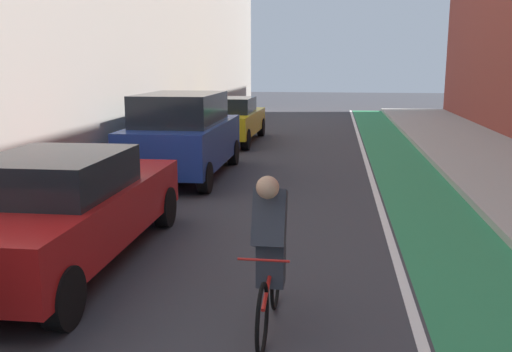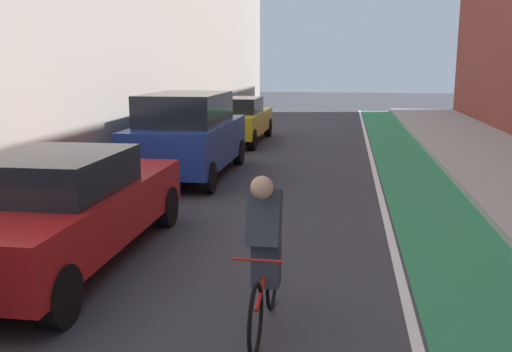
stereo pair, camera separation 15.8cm
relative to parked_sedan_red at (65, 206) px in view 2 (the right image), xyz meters
The scene contains 7 objects.
ground_plane 5.98m from the parked_sedan_red, 64.78° to the left, with size 81.47×81.47×0.00m, color #38383D.
bike_lane_paint 9.11m from the parked_sedan_red, 54.24° to the left, with size 1.60×37.03×0.00m, color #2D8451.
lane_divider_stripe 8.61m from the parked_sedan_red, 59.12° to the left, with size 0.12×37.03×0.00m, color white.
parked_sedan_red is the anchor object (origin of this frame).
parked_suv_blue 6.00m from the parked_sedan_red, 90.00° to the left, with size 1.99×4.51×1.98m.
parked_sedan_yellow_cab 12.00m from the parked_sedan_red, 90.01° to the left, with size 1.87×4.56×1.53m.
cyclist_mid 3.27m from the parked_sedan_red, 27.15° to the right, with size 0.48×1.75×1.63m.
Camera 2 is at (1.14, 2.39, 2.66)m, focal length 39.53 mm.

